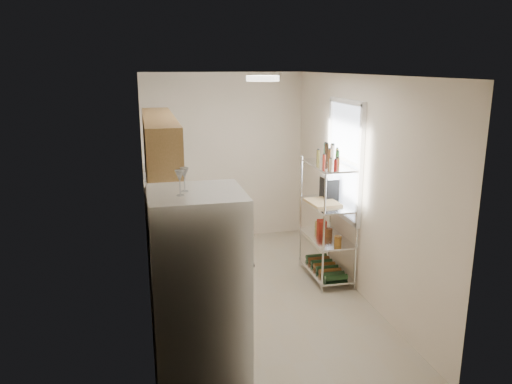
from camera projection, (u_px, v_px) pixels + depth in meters
room at (256, 191)px, 5.71m from camera, size 2.52×4.42×2.62m
counter_run at (175, 253)px, 6.14m from camera, size 0.63×3.51×0.90m
upper_cabinets at (160, 149)px, 5.45m from camera, size 0.33×2.20×0.72m
range_hood at (163, 172)px, 6.32m from camera, size 0.50×0.60×0.12m
window at (345, 160)px, 6.25m from camera, size 0.06×1.00×1.46m
bakers_rack at (328, 196)px, 6.26m from camera, size 0.45×0.90×1.73m
ceiling_dome at (263, 78)px, 5.12m from camera, size 0.34×0.34×0.05m
refrigerator at (199, 298)px, 4.00m from camera, size 0.73×0.73×1.77m
wine_glass_a at (184, 180)px, 3.76m from camera, size 0.07×0.07×0.19m
wine_glass_b at (180, 183)px, 3.64m from camera, size 0.07×0.07×0.19m
rice_cooker at (175, 212)px, 5.88m from camera, size 0.28×0.28×0.23m
frying_pan_large at (170, 204)px, 6.54m from camera, size 0.32×0.32×0.05m
frying_pan_small at (172, 202)px, 6.68m from camera, size 0.25×0.25×0.04m
cutting_board at (323, 202)px, 6.27m from camera, size 0.38×0.47×0.03m
espresso_machine at (329, 187)px, 6.47m from camera, size 0.18×0.26×0.30m
storage_bag at (322, 226)px, 6.55m from camera, size 0.12×0.16×0.17m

